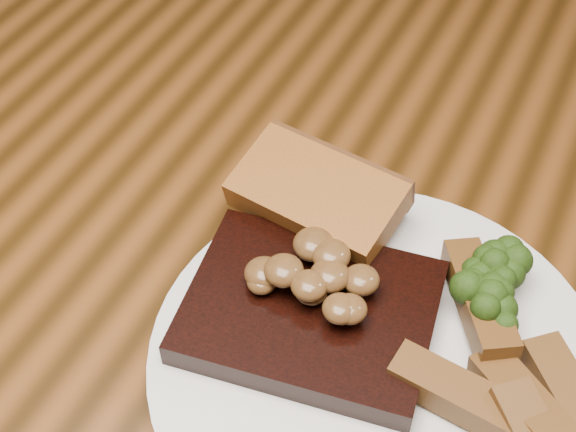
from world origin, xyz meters
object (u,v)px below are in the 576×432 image
object	(u,v)px
garlic_bread	(316,215)
potato_wedges	(508,385)
chair_far	(504,27)
dining_table	(285,310)
plate	(376,363)
steak	(310,313)

from	to	relation	value
garlic_bread	potato_wedges	size ratio (longest dim) A/B	0.93
chair_far	dining_table	bearing A→B (deg)	101.02
plate	garlic_bread	bearing A→B (deg)	134.22
garlic_bread	chair_far	bearing A→B (deg)	97.55
dining_table	garlic_bread	bearing A→B (deg)	20.00
steak	chair_far	bearing A→B (deg)	84.27
chair_far	plate	distance (m)	0.82
steak	potato_wedges	size ratio (longest dim) A/B	1.27
chair_far	potato_wedges	size ratio (longest dim) A/B	7.53
garlic_bread	steak	bearing A→B (deg)	-60.73
chair_far	potato_wedges	world-z (taller)	chair_far
garlic_bread	plate	bearing A→B (deg)	-38.58
potato_wedges	chair_far	bearing A→B (deg)	101.96
plate	dining_table	bearing A→B (deg)	143.66
steak	potato_wedges	world-z (taller)	potato_wedges
dining_table	potato_wedges	xyz separation A→B (m)	(0.18, -0.06, 0.12)
plate	potato_wedges	size ratio (longest dim) A/B	2.35
steak	potato_wedges	bearing A→B (deg)	-6.57
chair_far	plate	bearing A→B (deg)	108.58
dining_table	garlic_bread	xyz separation A→B (m)	(0.02, 0.01, 0.12)
dining_table	steak	size ratio (longest dim) A/B	10.45
dining_table	potato_wedges	bearing A→B (deg)	-20.04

